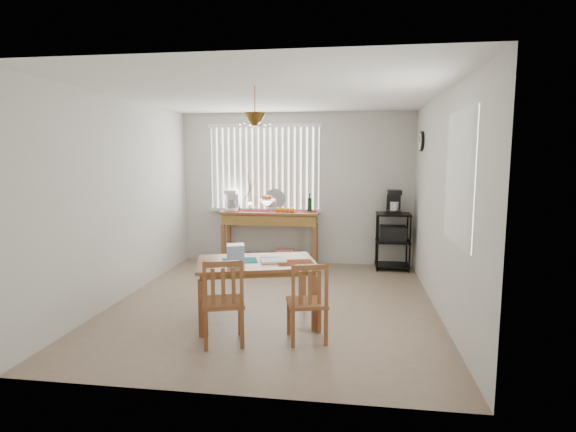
# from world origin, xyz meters

# --- Properties ---
(ground) EXTENTS (4.00, 4.50, 0.01)m
(ground) POSITION_xyz_m (0.00, 0.00, -0.01)
(ground) COLOR #8B735E
(room_shell) EXTENTS (4.20, 4.70, 2.70)m
(room_shell) POSITION_xyz_m (0.00, 0.01, 1.69)
(room_shell) COLOR beige
(room_shell) RESTS_ON ground
(sideboard) EXTENTS (1.65, 0.46, 0.93)m
(sideboard) POSITION_xyz_m (-0.40, 2.00, 0.70)
(sideboard) COLOR brown
(sideboard) RESTS_ON ground
(sideboard_items) EXTENTS (1.57, 0.39, 0.71)m
(sideboard_items) POSITION_xyz_m (-0.67, 2.01, 1.07)
(sideboard_items) COLOR maroon
(sideboard_items) RESTS_ON sideboard
(wire_cart) EXTENTS (0.55, 0.44, 0.93)m
(wire_cart) POSITION_xyz_m (1.64, 1.99, 0.56)
(wire_cart) COLOR black
(wire_cart) RESTS_ON ground
(cart_items) EXTENTS (0.22, 0.26, 0.38)m
(cart_items) POSITION_xyz_m (1.64, 2.00, 1.11)
(cart_items) COLOR black
(cart_items) RESTS_ON wire_cart
(dining_table) EXTENTS (1.48, 1.16, 0.70)m
(dining_table) POSITION_xyz_m (-0.09, -0.65, 0.62)
(dining_table) COLOR brown
(dining_table) RESTS_ON ground
(table_items) EXTENTS (1.08, 0.49, 0.22)m
(table_items) POSITION_xyz_m (-0.18, -0.79, 0.78)
(table_items) COLOR #156F77
(table_items) RESTS_ON dining_table
(chair_left) EXTENTS (0.51, 0.51, 0.88)m
(chair_left) POSITION_xyz_m (-0.28, -1.31, 0.43)
(chair_left) COLOR brown
(chair_left) RESTS_ON ground
(chair_right) EXTENTS (0.47, 0.47, 0.83)m
(chair_right) POSITION_xyz_m (0.53, -1.13, 0.41)
(chair_right) COLOR brown
(chair_right) RESTS_ON ground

